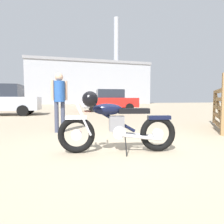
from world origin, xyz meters
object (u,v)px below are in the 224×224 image
(timber_gate, at_px, (220,107))
(bystander, at_px, (59,96))
(vintage_motorcycle, at_px, (115,125))
(blue_hatchback_right, at_px, (2,99))
(dark_sedan_left, at_px, (110,100))

(timber_gate, bearing_deg, bystander, 116.43)
(vintage_motorcycle, height_order, bystander, bystander)
(timber_gate, bearing_deg, vintage_motorcycle, 149.46)
(vintage_motorcycle, relative_size, blue_hatchback_right, 0.51)
(vintage_motorcycle, relative_size, timber_gate, 0.99)
(vintage_motorcycle, xyz_separation_m, bystander, (-0.91, 2.42, 0.53))
(bystander, height_order, blue_hatchback_right, blue_hatchback_right)
(vintage_motorcycle, bearing_deg, bystander, -58.08)
(bystander, bearing_deg, timber_gate, 63.49)
(timber_gate, relative_size, dark_sedan_left, 0.48)
(dark_sedan_left, bearing_deg, blue_hatchback_right, 21.85)
(vintage_motorcycle, xyz_separation_m, blue_hatchback_right, (-4.07, 9.19, 0.43))
(timber_gate, xyz_separation_m, dark_sedan_left, (-0.83, 9.74, 0.13))
(timber_gate, distance_m, blue_hatchback_right, 10.97)
(vintage_motorcycle, xyz_separation_m, timber_gate, (3.73, 1.49, 0.21))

